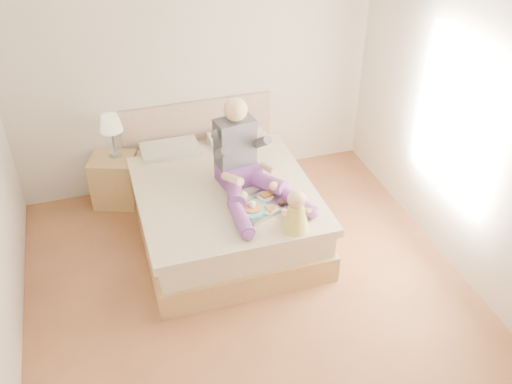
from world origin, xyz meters
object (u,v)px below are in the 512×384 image
object	(u,v)px
nightstand	(115,180)
tray	(260,203)
bed	(221,202)
baby	(296,213)
adult	(244,164)

from	to	relation	value
nightstand	tray	xyz separation A→B (m)	(1.24, -1.36, 0.36)
bed	baby	world-z (taller)	baby
baby	adult	bearing A→B (deg)	114.30
nightstand	baby	xyz separation A→B (m)	(1.44, -1.76, 0.49)
baby	nightstand	bearing A→B (deg)	135.28
bed	adult	size ratio (longest dim) A/B	1.88
bed	nightstand	world-z (taller)	bed
nightstand	tray	size ratio (longest dim) A/B	0.95
nightstand	bed	bearing A→B (deg)	-19.43
nightstand	adult	bearing A→B (deg)	-21.33
nightstand	tray	world-z (taller)	tray
tray	bed	bearing A→B (deg)	90.69
adult	baby	bearing A→B (deg)	-81.86
nightstand	adult	size ratio (longest dim) A/B	0.50
bed	nightstand	xyz separation A→B (m)	(-1.00, 0.80, -0.03)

